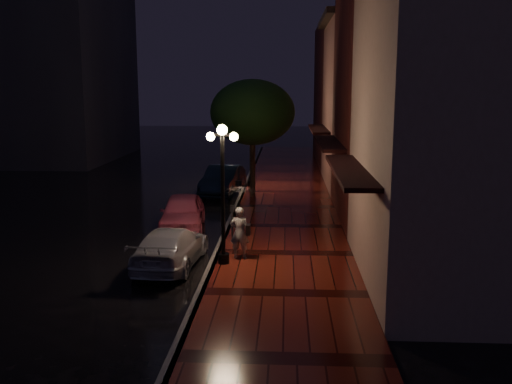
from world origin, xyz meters
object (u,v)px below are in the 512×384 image
at_px(streetlamp_near, 223,186).
at_px(street_tree, 253,114).
at_px(navy_car, 223,180).
at_px(parking_meter, 232,220).
at_px(pink_car, 183,212).
at_px(silver_car, 171,247).
at_px(woman_with_umbrella, 239,211).
at_px(streetlamp_far, 251,142).

distance_m(streetlamp_near, street_tree, 11.12).
relative_size(navy_car, parking_meter, 3.32).
bearing_deg(pink_car, parking_meter, -54.27).
bearing_deg(silver_car, pink_car, -80.38).
bearing_deg(pink_car, silver_car, -90.18).
distance_m(street_tree, navy_car, 4.07).
xyz_separation_m(street_tree, parking_meter, (-0.19, -8.75, -3.26)).
bearing_deg(woman_with_umbrella, street_tree, -81.69).
distance_m(streetlamp_far, navy_car, 2.85).
distance_m(pink_car, parking_meter, 3.33).
xyz_separation_m(streetlamp_near, pink_car, (-2.14, 4.73, -1.90)).
bearing_deg(parking_meter, silver_car, -119.57).
height_order(navy_car, silver_car, navy_car).
bearing_deg(street_tree, woman_with_umbrella, -88.88).
distance_m(streetlamp_far, parking_meter, 11.87).
xyz_separation_m(streetlamp_far, silver_car, (-1.67, -13.91, -1.98)).
xyz_separation_m(pink_car, woman_with_umbrella, (2.60, -4.18, 1.01)).
xyz_separation_m(street_tree, navy_car, (-1.63, 1.32, -3.49)).
height_order(street_tree, silver_car, street_tree).
height_order(street_tree, parking_meter, street_tree).
bearing_deg(pink_car, streetlamp_far, 71.12).
bearing_deg(parking_meter, pink_car, 140.95).
distance_m(streetlamp_near, navy_car, 12.52).
bearing_deg(navy_car, street_tree, -32.01).
distance_m(navy_car, silver_car, 12.23).
bearing_deg(parking_meter, street_tree, 98.08).
xyz_separation_m(silver_car, parking_meter, (1.74, 2.16, 0.37)).
xyz_separation_m(pink_car, silver_car, (0.46, -4.64, -0.08)).
bearing_deg(silver_car, streetlamp_far, -92.95).
bearing_deg(pink_car, street_tree, 63.17).
distance_m(streetlamp_near, parking_meter, 2.77).
height_order(silver_car, woman_with_umbrella, woman_with_umbrella).
relative_size(street_tree, pink_car, 1.41).
distance_m(streetlamp_far, street_tree, 3.44).
bearing_deg(pink_car, woman_with_umbrella, -64.02).
height_order(navy_car, woman_with_umbrella, woman_with_umbrella).
distance_m(street_tree, parking_meter, 9.34).
relative_size(navy_car, silver_car, 1.07).
bearing_deg(navy_car, parking_meter, -74.88).
height_order(street_tree, pink_car, street_tree).
relative_size(woman_with_umbrella, parking_meter, 1.71).
relative_size(streetlamp_far, street_tree, 0.74).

